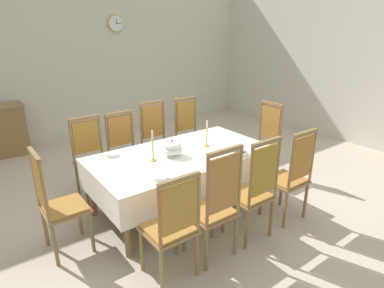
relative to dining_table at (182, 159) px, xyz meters
The scene contains 24 objects.
ground 0.71m from the dining_table, 90.00° to the left, with size 8.19×6.87×0.04m, color #C0B29D.
back_wall 3.84m from the dining_table, 90.00° to the left, with size 8.19×0.08×3.56m, color beige.
right_wall 4.29m from the dining_table, ahead, with size 0.08×6.87×3.56m, color beige.
dining_table is the anchor object (origin of this frame).
tablecloth 0.01m from the dining_table, 90.00° to the left, with size 2.20×1.18×0.35m.
chair_south_a 1.26m from the dining_table, 128.68° to the right, with size 0.44×0.42×1.08m.
chair_north_a 1.26m from the dining_table, 128.66° to the left, with size 0.44×0.42×1.09m.
chair_south_b 1.04m from the dining_table, 106.84° to the right, with size 0.44×0.42×1.21m.
chair_north_b 1.03m from the dining_table, 106.98° to the left, with size 0.44×0.42×1.07m.
chair_south_c 1.02m from the dining_table, 76.53° to the right, with size 0.44×0.42×1.18m.
chair_north_c 1.02m from the dining_table, 76.52° to the left, with size 0.44×0.42×1.16m.
chair_south_d 1.31m from the dining_table, 49.07° to the right, with size 0.44×0.42×1.15m.
chair_north_d 1.31m from the dining_table, 49.04° to the left, with size 0.44×0.42×1.13m.
chair_head_west 1.50m from the dining_table, behind, with size 0.42×0.44×1.13m.
chair_head_east 1.50m from the dining_table, ahead, with size 0.42×0.44×1.16m.
soup_tureen 0.22m from the dining_table, behind, with size 0.25×0.25×0.20m.
candlestick_west 0.46m from the dining_table, behind, with size 0.07×0.07×0.37m.
candlestick_east 0.45m from the dining_table, ahead, with size 0.07×0.07×0.35m.
bowl_near_left 0.72m from the dining_table, 41.53° to the right, with size 0.18×0.18×0.04m.
bowl_near_right 0.84m from the dining_table, 149.79° to the left, with size 0.15×0.15×0.04m.
bowl_far_left 0.74m from the dining_table, 141.59° to the right, with size 0.16×0.16×0.03m.
spoon_primary 0.81m from the dining_table, 34.10° to the right, with size 0.05×0.18×0.01m.
spoon_secondary 0.94m from the dining_table, 151.61° to the left, with size 0.03×0.18×0.01m.
mounted_clock 4.03m from the dining_table, 76.33° to the left, with size 0.34×0.06×0.34m.
Camera 1 is at (-2.08, -3.21, 2.21)m, focal length 30.17 mm.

